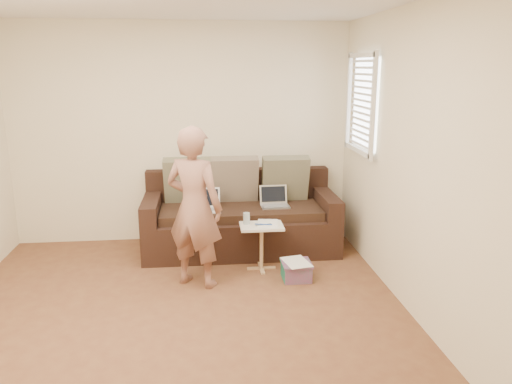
# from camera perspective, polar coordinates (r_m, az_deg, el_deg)

# --- Properties ---
(floor) EXTENTS (4.50, 4.50, 0.00)m
(floor) POSITION_cam_1_polar(r_m,az_deg,el_deg) (4.29, -8.94, -15.13)
(floor) COLOR brown
(floor) RESTS_ON ground
(wall_back) EXTENTS (4.00, 0.00, 4.00)m
(wall_back) POSITION_cam_1_polar(r_m,az_deg,el_deg) (6.04, -8.50, 6.56)
(wall_back) COLOR beige
(wall_back) RESTS_ON ground
(wall_front) EXTENTS (4.00, 0.00, 4.00)m
(wall_front) POSITION_cam_1_polar(r_m,az_deg,el_deg) (1.70, -13.97, -13.87)
(wall_front) COLOR beige
(wall_front) RESTS_ON ground
(wall_right) EXTENTS (0.00, 4.50, 4.50)m
(wall_right) POSITION_cam_1_polar(r_m,az_deg,el_deg) (4.21, 18.67, 2.65)
(wall_right) COLOR beige
(wall_right) RESTS_ON ground
(window_blinds) EXTENTS (0.12, 0.88, 1.08)m
(window_blinds) POSITION_cam_1_polar(r_m,az_deg,el_deg) (5.52, 12.01, 9.87)
(window_blinds) COLOR white
(window_blinds) RESTS_ON wall_right
(sofa) EXTENTS (2.20, 0.95, 0.85)m
(sofa) POSITION_cam_1_polar(r_m,az_deg,el_deg) (5.77, -1.78, -2.55)
(sofa) COLOR black
(sofa) RESTS_ON ground
(pillow_left) EXTENTS (0.55, 0.29, 0.57)m
(pillow_left) POSITION_cam_1_polar(r_m,az_deg,el_deg) (5.87, -7.82, 1.31)
(pillow_left) COLOR brown
(pillow_left) RESTS_ON sofa
(pillow_mid) EXTENTS (0.55, 0.27, 0.57)m
(pillow_mid) POSITION_cam_1_polar(r_m,az_deg,el_deg) (5.87, -2.45, 1.42)
(pillow_mid) COLOR #685A4A
(pillow_mid) RESTS_ON sofa
(pillow_right) EXTENTS (0.55, 0.28, 0.57)m
(pillow_right) POSITION_cam_1_polar(r_m,az_deg,el_deg) (5.93, 3.36, 1.53)
(pillow_right) COLOR brown
(pillow_right) RESTS_ON sofa
(laptop_silver) EXTENTS (0.33, 0.24, 0.21)m
(laptop_silver) POSITION_cam_1_polar(r_m,az_deg,el_deg) (5.72, 2.21, -1.71)
(laptop_silver) COLOR #B7BABC
(laptop_silver) RESTS_ON sofa
(laptop_white) EXTENTS (0.33, 0.24, 0.24)m
(laptop_white) POSITION_cam_1_polar(r_m,az_deg,el_deg) (5.58, -5.78, -2.19)
(laptop_white) COLOR white
(laptop_white) RESTS_ON sofa
(person) EXTENTS (0.69, 0.61, 1.57)m
(person) POSITION_cam_1_polar(r_m,az_deg,el_deg) (4.77, -7.06, -1.75)
(person) COLOR #8C514C
(person) RESTS_ON ground
(side_table) EXTENTS (0.44, 0.31, 0.49)m
(side_table) POSITION_cam_1_polar(r_m,az_deg,el_deg) (5.26, 0.63, -6.33)
(side_table) COLOR silver
(side_table) RESTS_ON ground
(drinking_glass) EXTENTS (0.07, 0.07, 0.12)m
(drinking_glass) POSITION_cam_1_polar(r_m,az_deg,el_deg) (5.19, -1.09, -3.04)
(drinking_glass) COLOR silver
(drinking_glass) RESTS_ON side_table
(scissors) EXTENTS (0.19, 0.11, 0.02)m
(scissors) POSITION_cam_1_polar(r_m,az_deg,el_deg) (5.16, 0.86, -3.74)
(scissors) COLOR silver
(scissors) RESTS_ON side_table
(paper_on_table) EXTENTS (0.25, 0.33, 0.00)m
(paper_on_table) POSITION_cam_1_polar(r_m,az_deg,el_deg) (5.22, 1.36, -3.62)
(paper_on_table) COLOR white
(paper_on_table) RESTS_ON side_table
(striped_box) EXTENTS (0.30, 0.30, 0.19)m
(striped_box) POSITION_cam_1_polar(r_m,az_deg,el_deg) (5.09, 4.62, -8.93)
(striped_box) COLOR #B71B71
(striped_box) RESTS_ON ground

